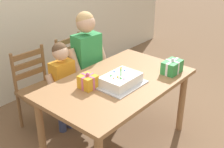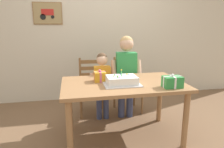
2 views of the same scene
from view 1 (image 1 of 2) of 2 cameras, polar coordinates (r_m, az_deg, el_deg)
The scene contains 10 objects.
ground_plane at distance 3.25m, azimuth 0.96°, elevation -13.41°, with size 20.00×20.00×0.00m, color brown.
back_wall at distance 3.87m, azimuth -18.91°, elevation 13.29°, with size 6.40×0.11×2.60m.
dining_table at distance 2.88m, azimuth 1.06°, elevation -3.17°, with size 1.51×0.91×0.76m.
birthday_cake at distance 2.74m, azimuth 1.73°, elevation -1.24°, with size 0.44×0.34×0.19m.
gift_box_red_large at distance 2.70m, azimuth -4.69°, elevation -1.49°, with size 0.15×0.15×0.16m.
gift_box_beside_cake at distance 3.04m, azimuth 11.60°, elevation 1.36°, with size 0.22×0.15×0.16m.
chair_left at distance 3.38m, azimuth -14.06°, elevation -3.08°, with size 0.44×0.44×0.92m.
chair_right at distance 3.71m, azimuth -6.60°, elevation 0.31°, with size 0.44×0.44×0.92m.
child_older at distance 3.33m, azimuth -4.87°, elevation 3.48°, with size 0.49×0.29×1.30m.
child_younger at distance 3.17m, azimuth -9.56°, elevation -1.07°, with size 0.38×0.22×1.05m.
Camera 1 is at (-1.94, -1.59, 2.06)m, focal length 46.98 mm.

